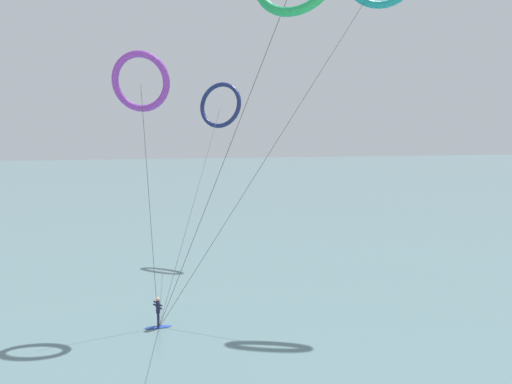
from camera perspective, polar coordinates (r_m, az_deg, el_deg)
sea_water at (r=107.48m, az=-11.36°, el=1.40°), size 400.00×200.00×0.08m
surfer_cobalt at (r=26.06m, az=-12.12°, el=-14.69°), size 1.40×0.60×1.70m
kite_violet at (r=26.06m, az=-14.19°, el=13.19°), size 3.36×2.73×14.93m
kite_navy at (r=38.38m, az=-4.48°, el=10.73°), size 7.74×15.18×14.81m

